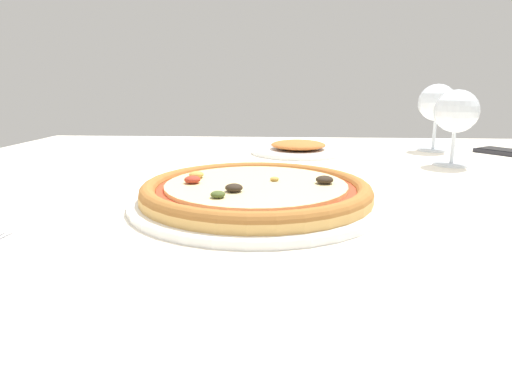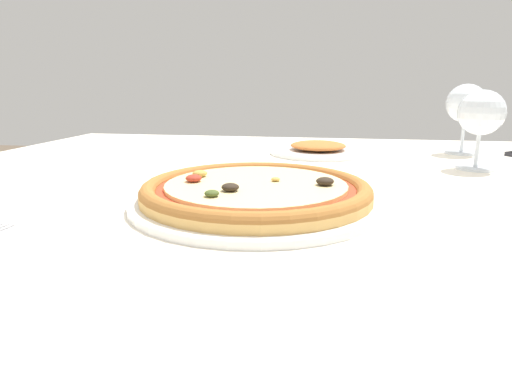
% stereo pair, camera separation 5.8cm
% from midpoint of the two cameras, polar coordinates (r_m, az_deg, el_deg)
% --- Properties ---
extents(dining_table, '(1.50, 1.20, 0.73)m').
position_cam_midpoint_polar(dining_table, '(0.77, 8.10, -4.31)').
color(dining_table, '#997047').
rests_on(dining_table, ground_plane).
extents(pizza_plate, '(0.34, 0.34, 0.04)m').
position_cam_midpoint_polar(pizza_plate, '(0.58, 2.84, -1.27)').
color(pizza_plate, white).
rests_on(pizza_plate, dining_table).
extents(wine_glass_far_left, '(0.09, 0.09, 0.16)m').
position_cam_midpoint_polar(wine_glass_far_left, '(1.13, 27.57, 9.20)').
color(wine_glass_far_left, silver).
rests_on(wine_glass_far_left, dining_table).
extents(wine_glass_far_right, '(0.09, 0.09, 0.15)m').
position_cam_midpoint_polar(wine_glass_far_right, '(0.93, 29.46, 7.95)').
color(wine_glass_far_right, silver).
rests_on(wine_glass_far_right, dining_table).
extents(side_plate, '(0.22, 0.22, 0.03)m').
position_cam_midpoint_polar(side_plate, '(1.03, 9.87, 4.43)').
color(side_plate, white).
rests_on(side_plate, dining_table).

